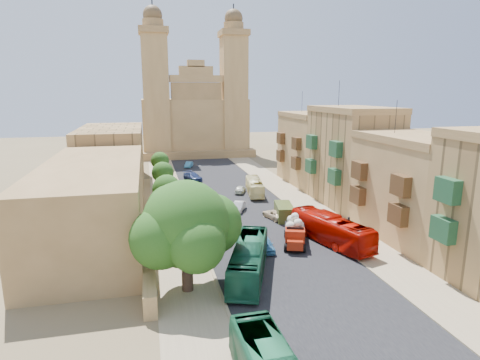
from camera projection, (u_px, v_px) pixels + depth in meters
name	position (u px, v px, depth m)	size (l,w,h in m)	color
ground	(316.00, 301.00, 30.93)	(260.00, 260.00, 0.00)	brown
road_surface	(234.00, 201.00, 59.46)	(14.00, 140.00, 0.01)	black
sidewalk_east	(294.00, 197.00, 61.57)	(5.00, 140.00, 0.01)	#968262
sidewalk_west	(169.00, 205.00, 57.36)	(5.00, 140.00, 0.01)	#968262
kerb_east	(279.00, 198.00, 61.01)	(0.25, 140.00, 0.12)	#968262
kerb_west	(187.00, 203.00, 57.90)	(0.25, 140.00, 0.12)	#968262
townhouse_b	(413.00, 187.00, 43.72)	(9.00, 14.00, 14.90)	#A07A48
townhouse_c	(351.00, 156.00, 56.77)	(9.00, 14.00, 17.40)	#AA824D
townhouse_d	(312.00, 148.00, 70.24)	(9.00, 14.00, 15.90)	#A07A48
west_wall	(148.00, 222.00, 46.99)	(1.00, 40.00, 1.80)	#A07A48
west_building_low	(94.00, 202.00, 43.15)	(10.00, 28.00, 8.40)	olive
west_building_mid	(112.00, 157.00, 67.71)	(10.00, 22.00, 10.00)	#AA824D
church	(194.00, 117.00, 103.66)	(28.00, 22.50, 36.30)	#A07A48
ficus_tree	(187.00, 227.00, 31.49)	(9.13, 8.40, 9.13)	#3D291E
street_tree_a	(174.00, 223.00, 39.44)	(3.09, 3.09, 4.76)	#3D291E
street_tree_b	(167.00, 189.00, 50.73)	(3.64, 3.64, 5.60)	#3D291E
street_tree_c	(163.00, 173.00, 62.20)	(3.41, 3.41, 5.24)	#3D291E
street_tree_d	(160.00, 161.00, 73.64)	(3.30, 3.30, 5.07)	#3D291E
red_truck	(295.00, 232.00, 42.12)	(3.74, 5.83, 3.22)	#9F210C
olive_pickup	(284.00, 212.00, 50.71)	(2.80, 4.86, 1.89)	#3F4B1C
bus_green_north	(249.00, 259.00, 34.86)	(2.57, 10.99, 3.06)	#175539
bus_red_east	(331.00, 230.00, 42.39)	(2.56, 10.92, 3.04)	#AF0C02
bus_cream_east	(255.00, 187.00, 62.97)	(2.09, 8.93, 2.49)	#FCEEA7
car_blue_a	(265.00, 244.00, 40.71)	(1.56, 3.87, 1.32)	teal
car_white_a	(239.00, 206.00, 54.21)	(1.32, 3.77, 1.24)	silver
car_cream	(275.00, 214.00, 50.97)	(1.84, 3.99, 1.11)	beige
car_dkblue	(193.00, 177.00, 72.96)	(2.01, 4.95, 1.44)	navy
car_white_b	(240.00, 189.00, 63.88)	(1.42, 3.53, 1.20)	beige
car_blue_b	(189.00, 165.00, 85.78)	(1.26, 3.60, 1.19)	teal
pedestrian_a	(335.00, 228.00, 44.94)	(0.59, 0.39, 1.61)	black
pedestrian_c	(348.00, 224.00, 46.09)	(1.06, 0.44, 1.80)	#373640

